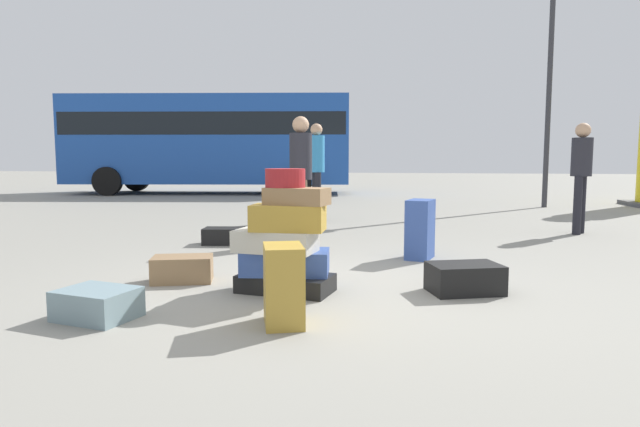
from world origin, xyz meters
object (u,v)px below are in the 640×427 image
Objects in this scene: suitcase_tower at (285,243)px; suitcase_navy_behind_tower at (420,229)px; suitcase_tan_left_side at (283,285)px; suitcase_brown_foreground_near at (182,269)px; lamp_post at (551,44)px; suitcase_slate_upright_blue at (97,304)px; person_bearded_onlooker at (581,168)px; person_passerby_in_red at (316,163)px; suitcase_black_right_side at (465,278)px; parked_bus at (210,138)px; suitcase_black_white_trunk at (233,236)px; person_tourist_with_camera at (301,168)px.

suitcase_navy_behind_tower is (1.13, 1.79, -0.09)m from suitcase_tower.
suitcase_navy_behind_tower is (0.92, 2.65, 0.06)m from suitcase_tan_left_side.
suitcase_brown_foreground_near is 0.09× the size of lamp_post.
suitcase_tower reaches higher than suitcase_brown_foreground_near.
suitcase_brown_foreground_near is 1.04× the size of suitcase_slate_upright_blue.
person_passerby_in_red is (-4.28, 1.07, 0.07)m from person_bearded_onlooker.
suitcase_brown_foreground_near is (-2.17, -1.58, -0.22)m from suitcase_navy_behind_tower.
suitcase_black_right_side is (2.54, 0.06, 0.00)m from suitcase_brown_foreground_near.
parked_bus is at bearing 93.41° from suitcase_brown_foreground_near.
suitcase_brown_foreground_near is (-1.25, 1.07, -0.16)m from suitcase_tan_left_side.
suitcase_black_white_trunk is 0.46× the size of person_bearded_onlooker.
suitcase_black_white_trunk is at bearing 123.65° from suitcase_black_right_side.
suitcase_tan_left_side reaches higher than suitcase_brown_foreground_near.
suitcase_navy_behind_tower is at bearing -112.02° from lamp_post.
lamp_post reaches higher than person_tourist_with_camera.
suitcase_brown_foreground_near is at bearing -130.09° from suitcase_navy_behind_tower.
suitcase_black_right_side is at bearing -0.02° from person_passerby_in_red.
person_tourist_with_camera is (0.69, 3.57, 0.91)m from suitcase_slate_upright_blue.
suitcase_brown_foreground_near is 10.80m from lamp_post.
suitcase_slate_upright_blue is at bearing -112.14° from suitcase_brown_foreground_near.
person_passerby_in_red reaches higher than person_bearded_onlooker.
suitcase_tan_left_side is 1.73m from suitcase_black_right_side.
person_bearded_onlooker is 0.99× the size of person_tourist_with_camera.
person_bearded_onlooker is (2.38, 2.50, 0.67)m from suitcase_navy_behind_tower.
person_tourist_with_camera reaches higher than suitcase_navy_behind_tower.
suitcase_brown_foreground_near is 0.32× the size of person_tourist_with_camera.
suitcase_tower reaches higher than suitcase_slate_upright_blue.
person_tourist_with_camera is 8.30m from lamp_post.
suitcase_slate_upright_blue is 0.06× the size of parked_bus.
suitcase_black_white_trunk is 0.08× the size of parked_bus.
suitcase_black_right_side is 5.65m from person_passerby_in_red.
suitcase_slate_upright_blue is 0.31× the size of person_tourist_with_camera.
suitcase_brown_foreground_near is 5.24m from person_passerby_in_red.
parked_bus reaches higher than suitcase_navy_behind_tower.
person_tourist_with_camera reaches higher than suitcase_tan_left_side.
person_tourist_with_camera is at bearing 90.32° from suitcase_slate_upright_blue.
lamp_post is at bearing 49.78° from suitcase_tan_left_side.
lamp_post is at bearing 54.12° from suitcase_black_right_side.
lamp_post is (3.84, 9.87, 3.51)m from suitcase_tan_left_side.
person_tourist_with_camera reaches higher than suitcase_slate_upright_blue.
person_passerby_in_red is at bearing 79.93° from suitcase_tan_left_side.
suitcase_brown_foreground_near is at bearing -18.90° from person_bearded_onlooker.
suitcase_black_right_side is at bearing -16.15° from suitcase_brown_foreground_near.
suitcase_tower is 1.10m from suitcase_brown_foreground_near.
parked_bus is at bearing 101.07° from suitcase_black_right_side.
parked_bus is 1.63× the size of lamp_post.
person_bearded_onlooker is (4.55, 4.08, 0.89)m from suitcase_brown_foreground_near.
person_passerby_in_red is at bearing -142.82° from lamp_post.
suitcase_black_right_side is 0.35× the size of person_bearded_onlooker.
suitcase_tan_left_side is at bearing -15.20° from person_passerby_in_red.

